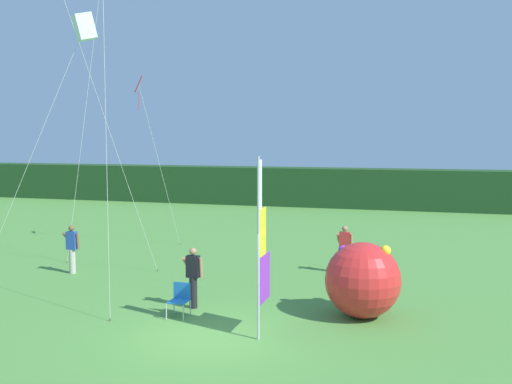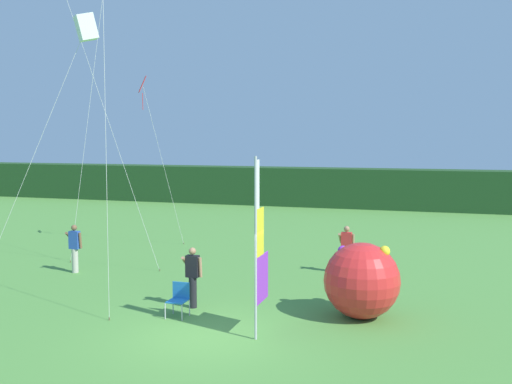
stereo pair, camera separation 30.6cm
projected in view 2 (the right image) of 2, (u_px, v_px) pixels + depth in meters
ground_plane at (206, 336)px, 14.05m from camera, size 120.00×120.00×0.00m
distant_treeline at (359, 188)px, 39.70m from camera, size 80.00×2.40×2.63m
banner_flag at (259, 251)px, 13.91m from camera, size 0.06×1.03×4.30m
person_near_banner at (193, 276)px, 16.33m from camera, size 0.55×0.48×1.70m
person_mid_field at (346, 248)px, 20.40m from camera, size 0.55×0.48×1.68m
person_far_left at (75, 247)px, 20.58m from camera, size 0.55×0.48×1.69m
inflatable_balloon at (362, 280)px, 15.38m from camera, size 2.00×2.05×2.00m
folding_chair at (179, 297)px, 15.58m from camera, size 0.51×0.51×0.89m
kite_white_box_0 at (86, 28)px, 18.04m from camera, size 3.39×2.14×8.52m
kite_red_diamond_4 at (145, 96)px, 24.71m from camera, size 1.50×1.63×7.29m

